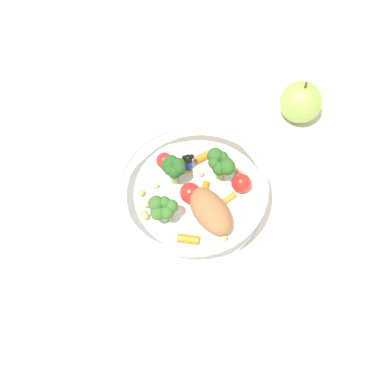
% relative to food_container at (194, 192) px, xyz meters
% --- Properties ---
extents(ground_plane, '(2.40, 2.40, 0.00)m').
position_rel_food_container_xyz_m(ground_plane, '(-0.02, 0.01, -0.03)').
color(ground_plane, silver).
extents(food_container, '(0.22, 0.22, 0.07)m').
position_rel_food_container_xyz_m(food_container, '(0.00, 0.00, 0.00)').
color(food_container, white).
rests_on(food_container, ground_plane).
extents(loose_apple, '(0.07, 0.07, 0.08)m').
position_rel_food_container_xyz_m(loose_apple, '(0.20, 0.14, 0.00)').
color(loose_apple, '#8CB74C').
rests_on(loose_apple, ground_plane).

